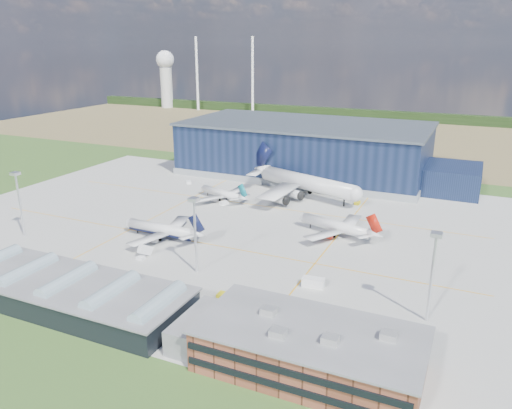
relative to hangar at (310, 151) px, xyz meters
name	(u,v)px	position (x,y,z in m)	size (l,w,h in m)	color
ground	(216,233)	(-2.81, -94.80, -11.62)	(600.00, 600.00, 0.00)	#33521E
apron	(229,224)	(-2.81, -84.80, -11.59)	(220.00, 160.00, 0.08)	#AFAFA9
farmland	(360,134)	(-2.81, 125.20, -11.62)	(600.00, 220.00, 0.01)	olive
treeline	(382,115)	(-2.81, 205.20, -7.62)	(600.00, 8.00, 8.00)	black
horizon_dressing	(190,74)	(-194.11, 199.58, 22.58)	(440.20, 18.00, 70.00)	white
hangar	(310,151)	(0.00, 0.00, 0.00)	(145.00, 62.00, 26.10)	#0F1A33
ops_building	(310,349)	(52.20, -154.81, -6.82)	(46.00, 23.00, 10.90)	brown
glass_concourse	(79,294)	(-9.26, -154.80, -7.93)	(78.00, 23.00, 8.60)	black
light_mast_west	(18,194)	(-62.81, -124.80, 3.82)	(2.60, 2.60, 23.00)	silver
light_mast_center	(195,223)	(7.19, -124.80, 3.82)	(2.60, 2.60, 23.00)	silver
light_mast_east	(433,263)	(72.19, -124.80, 3.82)	(2.60, 2.60, 23.00)	silver
airliner_navy	(161,224)	(-17.69, -106.80, -6.22)	(33.10, 32.38, 10.79)	silver
airliner_red	(336,220)	(36.14, -79.02, -6.17)	(33.42, 32.69, 10.90)	silver
airliner_widebody	(308,175)	(12.38, -39.80, -1.54)	(61.80, 60.46, 20.15)	silver
airliner_regional	(222,189)	(-19.72, -59.07, -6.96)	(28.57, 27.95, 9.32)	silver
gse_tug_a	(151,288)	(1.66, -139.59, -10.95)	(1.96, 3.20, 1.33)	yellow
gse_tug_b	(221,295)	(21.04, -135.21, -11.03)	(1.82, 2.73, 1.18)	yellow
gse_van_a	(313,282)	(41.48, -119.51, -10.28)	(2.67, 6.11, 2.67)	white
gse_cart_a	(224,203)	(-15.77, -64.59, -10.90)	(2.19, 3.29, 1.42)	white
gse_van_b	(352,229)	(40.79, -73.06, -10.65)	(1.93, 4.20, 1.93)	white
gse_tug_c	(357,203)	(35.03, -41.26, -10.93)	(1.96, 3.14, 1.38)	yellow
gse_cart_b	(189,182)	(-46.39, -42.79, -10.90)	(2.19, 3.29, 1.42)	white
gse_van_c	(338,314)	(52.14, -132.70, -10.50)	(2.24, 4.66, 2.24)	white
airstair	(145,252)	(-13.32, -121.87, -10.17)	(1.80, 4.51, 2.89)	white
car_a	(348,342)	(57.42, -142.80, -11.04)	(1.36, 3.38, 1.15)	#99999E
car_b	(88,279)	(-17.67, -142.80, -11.04)	(1.21, 3.48, 1.15)	#99999E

